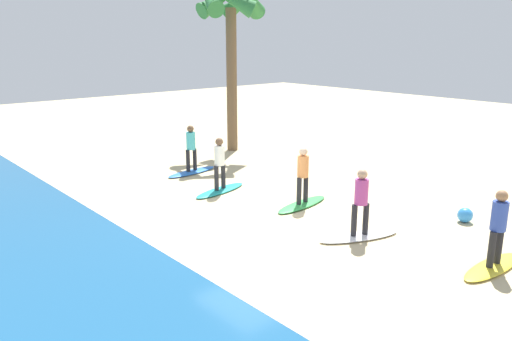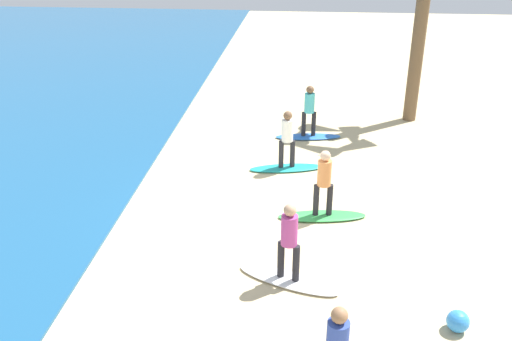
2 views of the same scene
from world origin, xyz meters
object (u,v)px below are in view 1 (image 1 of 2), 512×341
Objects in this scene: surfer_teal at (220,160)px; surfer_blue at (191,145)px; surfboard_yellow at (493,267)px; surfer_yellow at (498,222)px; surfboard_green at (302,204)px; palm_tree at (231,18)px; surfer_white at (361,197)px; surfboard_white at (359,236)px; beach_ball at (465,215)px; surfboard_teal at (220,190)px; surfboard_blue at (192,172)px; surfer_green at (303,171)px.

surfer_teal and surfer_blue have the same top height.
surfboard_yellow is 1.28× the size of surfer_yellow.
surfboard_green is at bearing -175.93° from surfer_blue.
palm_tree is at bearing -121.02° from surfboard_green.
surfboard_yellow is 1.28× the size of surfer_white.
surfboard_white is at bearing -90.00° from surfer_white.
surfer_teal reaches higher than surfboard_white.
surfboard_white is 11.87m from palm_tree.
surfer_yellow reaches higher than surfboard_white.
beach_ball is (-1.14, -2.99, 0.15)m from surfboard_white.
surfboard_green is (5.50, 0.08, -0.99)m from surfer_yellow.
surfer_white is at bearing 21.26° from surfboard_white.
surfer_blue is at bearing -71.28° from surfboard_white.
surfboard_white is at bearing -73.27° from surfboard_yellow.
surfboard_teal is at bearing 2.74° from surfer_white.
surfboard_blue is at bearing -71.28° from surfboard_white.
surfer_teal is 1.00× the size of surfer_blue.
surfer_blue reaches higher than surfboard_white.
beach_ball is at bearing -179.57° from surfboard_white.
surfer_white is at bearing 67.31° from surfboard_green.
surfer_white reaches higher than beach_ball.
palm_tree is at bearing -23.56° from surfer_green.
surfboard_teal is 1.28× the size of surfer_teal.
surfboard_green is (5.50, 0.08, 0.00)m from surfboard_yellow.
surfer_blue is 6.04m from palm_tree.
surfer_yellow is 5.50m from surfer_green.
surfboard_green is 5.32× the size of beach_ball.
surfer_white is at bearing 177.46° from surfer_blue.
surfboard_teal is 0.31× the size of palm_tree.
surfboard_green is at bearing 86.77° from surfboard_blue.
surfer_teal reaches higher than surfboard_teal.
beach_ball reaches higher than surfboard_teal.
surfboard_teal is at bearing 26.85° from beach_ball.
surfboard_green is at bearing 0.79° from surfer_yellow.
surfer_green is 0.24× the size of palm_tree.
palm_tree is (4.57, -4.11, 4.44)m from surfer_teal.
surfer_white is 1.00× the size of surfer_blue.
surfboard_white is 1.00× the size of surfboard_teal.
surfboard_blue is at bearing -93.40° from surfboard_green.
surfer_white is 4.15× the size of beach_ball.
surfboard_teal is 0.99m from surfer_teal.
surfboard_green is 3.00m from surfer_teal.
surfer_yellow is at bearing -177.62° from surfer_blue.
surfer_green is 3.00m from surfboard_teal.
surfboard_white is 1.00× the size of surfboard_green.
palm_tree reaches higher than surfer_blue.
surfboard_white is at bearing 81.18° from surfboard_teal.
surfer_teal is (5.26, 0.25, 0.99)m from surfboard_white.
surfer_green reaches higher than surfboard_blue.
surfboard_blue is (10.64, 0.44, -0.99)m from surfer_yellow.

